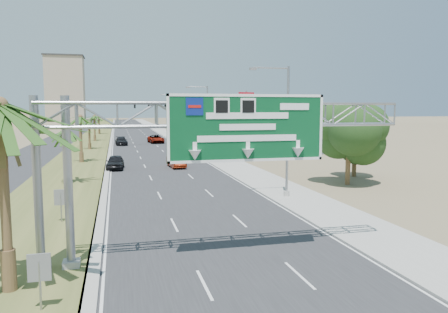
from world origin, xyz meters
TOP-DOWN VIEW (x-y plane):
  - road at (0.00, 110.00)m, footprint 12.00×300.00m
  - sidewalk_right at (8.50, 110.00)m, footprint 4.00×300.00m
  - median_grass at (-10.00, 110.00)m, footprint 7.00×300.00m
  - opposing_road at (-17.00, 110.00)m, footprint 8.00×300.00m
  - sign_gantry at (-1.06, 9.93)m, footprint 16.75×1.24m
  - palm_near at (-9.20, 8.00)m, footprint 5.70×5.70m
  - palm_row_b at (-9.50, 32.00)m, footprint 3.99×3.99m
  - palm_row_c at (-9.50, 48.00)m, footprint 3.99×3.99m
  - palm_row_d at (-9.50, 66.00)m, footprint 3.99×3.99m
  - palm_row_e at (-9.50, 85.00)m, footprint 3.99×3.99m
  - palm_row_f at (-9.50, 110.00)m, footprint 3.99×3.99m
  - streetlight_near at (7.30, 22.00)m, footprint 3.27×0.44m
  - streetlight_mid at (7.30, 52.00)m, footprint 3.27×0.44m
  - streetlight_far at (7.30, 88.00)m, footprint 3.27×0.44m
  - signal_mast at (5.17, 71.97)m, footprint 10.28×0.71m
  - store_building at (22.00, 66.00)m, footprint 18.00×10.00m
  - oak_near at (15.00, 26.00)m, footprint 4.50×4.50m
  - oak_far at (18.00, 30.00)m, footprint 3.50×3.50m
  - median_signback_a at (-7.80, 6.00)m, footprint 0.75×0.08m
  - median_signback_b at (-8.50, 18.00)m, footprint 0.75×0.08m
  - tower_distant at (-32.00, 250.00)m, footprint 20.00×16.00m
  - building_distant_left at (-45.00, 160.00)m, footprint 24.00×14.00m
  - building_distant_right at (30.00, 140.00)m, footprint 20.00×12.00m
  - car_left_lane at (-5.38, 41.23)m, footprint 2.14×4.73m
  - car_mid_lane at (1.50, 41.00)m, footprint 1.88×4.49m
  - car_right_lane at (2.37, 77.40)m, footprint 3.19×5.91m
  - car_far at (-4.30, 74.00)m, footprint 2.36×5.24m
  - pole_sign_red_near at (12.38, 49.06)m, footprint 2.37×1.03m
  - pole_sign_blue at (12.52, 66.90)m, footprint 1.96×1.07m
  - pole_sign_red_far at (10.57, 66.51)m, footprint 2.21×0.81m

SIDE VIEW (x-z plane):
  - road at x=0.00m, z-range 0.00..0.02m
  - opposing_road at x=-17.00m, z-range 0.00..0.02m
  - sidewalk_right at x=8.50m, z-range 0.00..0.10m
  - median_grass at x=-10.00m, z-range 0.00..0.12m
  - car_mid_lane at x=1.50m, z-range 0.00..1.44m
  - car_far at x=-4.30m, z-range 0.00..1.49m
  - car_right_lane at x=2.37m, z-range 0.00..1.58m
  - car_left_lane at x=-5.38m, z-range 0.00..1.58m
  - median_signback_a at x=-7.80m, z-range 0.41..2.49m
  - median_signback_b at x=-8.50m, z-range 0.41..2.49m
  - store_building at x=22.00m, z-range 0.00..4.00m
  - building_distant_right at x=30.00m, z-range 0.00..5.00m
  - building_distant_left at x=-45.00m, z-range 0.00..6.00m
  - oak_far at x=18.00m, z-range 1.02..6.62m
  - palm_row_d at x=-9.50m, z-range 1.69..7.14m
  - oak_near at x=15.00m, z-range 1.13..7.93m
  - streetlight_near at x=7.30m, z-range -0.31..9.69m
  - streetlight_mid at x=7.30m, z-range -0.31..9.69m
  - streetlight_far at x=7.30m, z-range -0.31..9.69m
  - palm_row_f at x=-9.50m, z-range 1.83..7.58m
  - pole_sign_blue at x=12.52m, z-range 1.43..8.09m
  - signal_mast at x=5.17m, z-range 0.85..8.85m
  - palm_row_b at x=-9.50m, z-range 1.93..7.87m
  - palm_row_e at x=-9.50m, z-range 2.02..8.16m
  - palm_row_c at x=-9.50m, z-range 2.29..9.04m
  - sign_gantry at x=-1.06m, z-range 2.31..9.81m
  - pole_sign_red_far at x=10.57m, z-range 2.30..10.29m
  - palm_near at x=-9.20m, z-range 2.76..11.11m
  - pole_sign_red_near at x=12.38m, z-range 2.67..11.91m
  - tower_distant at x=-32.00m, z-range 0.00..35.00m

